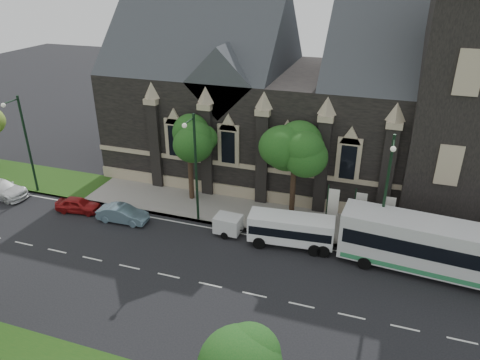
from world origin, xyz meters
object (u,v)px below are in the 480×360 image
at_px(street_lamp_near, 386,190).
at_px(car_far_white, 0,189).
at_px(box_trailer, 228,224).
at_px(car_far_red, 78,205).
at_px(street_lamp_far, 25,140).
at_px(tree_walk_left, 192,138).
at_px(street_lamp_mid, 195,164).
at_px(tour_coach, 441,248).
at_px(sedan, 123,214).
at_px(shuttle_bus, 291,229).
at_px(banner_flag_right, 386,213).
at_px(banner_flag_center, 358,209).
at_px(tree_walk_right, 298,150).
at_px(banner_flag_left, 331,204).

bearing_deg(street_lamp_near, car_far_white, -177.15).
relative_size(box_trailer, car_far_red, 0.78).
bearing_deg(street_lamp_far, tree_walk_left, 14.26).
distance_m(street_lamp_mid, tour_coach, 18.21).
height_order(sedan, car_far_red, sedan).
xyz_separation_m(street_lamp_mid, shuttle_bus, (7.90, -0.89, -3.72)).
height_order(tree_walk_left, banner_flag_right, tree_walk_left).
bearing_deg(sedan, banner_flag_right, -82.17).
bearing_deg(street_lamp_near, street_lamp_mid, 180.00).
xyz_separation_m(street_lamp_mid, car_far_white, (-18.45, -1.61, -4.34)).
bearing_deg(street_lamp_mid, sedan, -161.72).
bearing_deg(car_far_white, banner_flag_right, -82.29).
height_order(street_lamp_near, shuttle_bus, street_lamp_near).
height_order(banner_flag_center, car_far_white, banner_flag_center).
distance_m(banner_flag_right, tour_coach, 4.77).
bearing_deg(box_trailer, sedan, -171.37).
relative_size(tree_walk_right, car_far_red, 2.09).
bearing_deg(car_far_white, street_lamp_far, -55.02).
bearing_deg(tree_walk_right, box_trailer, -132.69).
bearing_deg(box_trailer, tree_walk_right, 49.78).
height_order(street_lamp_near, box_trailer, street_lamp_near).
relative_size(street_lamp_far, banner_flag_left, 2.25).
relative_size(banner_flag_right, sedan, 0.96).
relative_size(tour_coach, box_trailer, 4.50).
distance_m(box_trailer, car_far_white, 21.46).
bearing_deg(box_trailer, car_far_white, -175.74).
bearing_deg(car_far_red, tree_walk_left, -65.69).
bearing_deg(street_lamp_mid, banner_flag_left, 10.50).
bearing_deg(tree_walk_right, car_far_red, -163.07).
distance_m(street_lamp_near, box_trailer, 11.82).
bearing_deg(banner_flag_left, car_far_white, -173.01).
relative_size(banner_flag_left, car_far_white, 0.75).
relative_size(tree_walk_right, street_lamp_far, 0.87).
relative_size(tour_coach, car_far_white, 2.46).
bearing_deg(street_lamp_mid, car_far_white, -175.00).
bearing_deg(car_far_white, tour_coach, -87.75).
height_order(banner_flag_right, car_far_red, banner_flag_right).
relative_size(street_lamp_mid, banner_flag_left, 2.25).
distance_m(banner_flag_right, shuttle_bus, 7.04).
xyz_separation_m(banner_flag_left, car_far_red, (-20.42, -3.57, -1.75)).
bearing_deg(street_lamp_mid, shuttle_bus, -6.43).
xyz_separation_m(sedan, car_far_red, (-4.44, 0.22, -0.05)).
distance_m(sedan, car_far_white, 12.76).
height_order(street_lamp_near, tour_coach, street_lamp_near).
xyz_separation_m(tree_walk_left, car_far_red, (-8.34, -5.27, -5.10)).
xyz_separation_m(banner_flag_left, tour_coach, (7.63, -3.09, -0.34)).
bearing_deg(banner_flag_right, car_far_white, -173.86).
bearing_deg(sedan, banner_flag_left, -79.57).
xyz_separation_m(tree_walk_right, box_trailer, (-4.21, -4.56, -4.95)).
xyz_separation_m(street_lamp_near, street_lamp_mid, (-14.00, 0.00, 0.00)).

